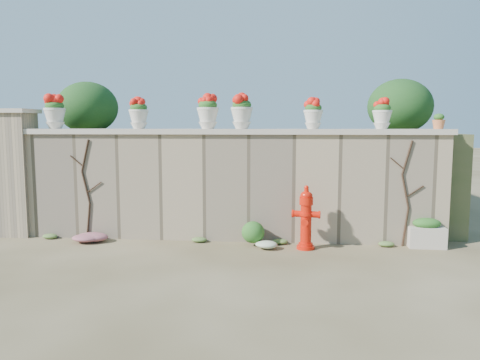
# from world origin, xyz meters

# --- Properties ---
(ground) EXTENTS (80.00, 80.00, 0.00)m
(ground) POSITION_xyz_m (0.00, 0.00, 0.00)
(ground) COLOR #4A3D25
(ground) RESTS_ON ground
(stone_wall) EXTENTS (8.00, 0.40, 2.00)m
(stone_wall) POSITION_xyz_m (0.00, 1.80, 1.00)
(stone_wall) COLOR #978365
(stone_wall) RESTS_ON ground
(wall_cap) EXTENTS (8.10, 0.52, 0.10)m
(wall_cap) POSITION_xyz_m (0.00, 1.80, 2.05)
(wall_cap) COLOR beige
(wall_cap) RESTS_ON stone_wall
(gate_pillar) EXTENTS (0.72, 0.72, 2.48)m
(gate_pillar) POSITION_xyz_m (-4.15, 1.80, 1.26)
(gate_pillar) COLOR #978365
(gate_pillar) RESTS_ON ground
(raised_fill) EXTENTS (9.00, 6.00, 2.00)m
(raised_fill) POSITION_xyz_m (0.00, 5.00, 1.00)
(raised_fill) COLOR #384C23
(raised_fill) RESTS_ON ground
(back_shrub_left) EXTENTS (1.30, 1.30, 1.10)m
(back_shrub_left) POSITION_xyz_m (-3.20, 3.00, 2.55)
(back_shrub_left) COLOR #143814
(back_shrub_left) RESTS_ON raised_fill
(back_shrub_right) EXTENTS (1.30, 1.30, 1.10)m
(back_shrub_right) POSITION_xyz_m (3.40, 3.00, 2.55)
(back_shrub_right) COLOR #143814
(back_shrub_right) RESTS_ON raised_fill
(vine_left) EXTENTS (0.60, 0.04, 1.91)m
(vine_left) POSITION_xyz_m (-2.67, 1.58, 0.99)
(vine_left) COLOR black
(vine_left) RESTS_ON ground
(vine_right) EXTENTS (0.60, 0.04, 1.91)m
(vine_right) POSITION_xyz_m (3.23, 1.58, 0.99)
(vine_right) COLOR black
(vine_right) RESTS_ON ground
(fire_hydrant) EXTENTS (0.49, 0.34, 1.12)m
(fire_hydrant) POSITION_xyz_m (1.45, 1.22, 0.56)
(fire_hydrant) COLOR red
(fire_hydrant) RESTS_ON ground
(planter_box) EXTENTS (0.65, 0.39, 0.53)m
(planter_box) POSITION_xyz_m (3.60, 1.55, 0.24)
(planter_box) COLOR beige
(planter_box) RESTS_ON ground
(green_shrub) EXTENTS (0.60, 0.54, 0.57)m
(green_shrub) POSITION_xyz_m (0.50, 1.39, 0.29)
(green_shrub) COLOR #1E5119
(green_shrub) RESTS_ON ground
(magenta_clump) EXTENTS (0.79, 0.53, 0.21)m
(magenta_clump) POSITION_xyz_m (-2.47, 1.27, 0.11)
(magenta_clump) COLOR #D1297D
(magenta_clump) RESTS_ON ground
(white_flowers) EXTENTS (0.54, 0.43, 0.19)m
(white_flowers) POSITION_xyz_m (0.81, 1.12, 0.10)
(white_flowers) COLOR white
(white_flowers) RESTS_ON ground
(urn_pot_0) EXTENTS (0.41, 0.41, 0.64)m
(urn_pot_0) POSITION_xyz_m (-3.34, 1.80, 2.41)
(urn_pot_0) COLOR beige
(urn_pot_0) RESTS_ON wall_cap
(urn_pot_1) EXTENTS (0.37, 0.37, 0.58)m
(urn_pot_1) POSITION_xyz_m (-1.69, 1.80, 2.39)
(urn_pot_1) COLOR beige
(urn_pot_1) RESTS_ON wall_cap
(urn_pot_2) EXTENTS (0.41, 0.41, 0.64)m
(urn_pot_2) POSITION_xyz_m (-0.37, 1.80, 2.41)
(urn_pot_2) COLOR beige
(urn_pot_2) RESTS_ON wall_cap
(urn_pot_3) EXTENTS (0.41, 0.41, 0.64)m
(urn_pot_3) POSITION_xyz_m (0.27, 1.80, 2.42)
(urn_pot_3) COLOR beige
(urn_pot_3) RESTS_ON wall_cap
(urn_pot_4) EXTENTS (0.35, 0.35, 0.55)m
(urn_pot_4) POSITION_xyz_m (1.58, 1.80, 2.37)
(urn_pot_4) COLOR beige
(urn_pot_4) RESTS_ON wall_cap
(urn_pot_5) EXTENTS (0.34, 0.34, 0.54)m
(urn_pot_5) POSITION_xyz_m (2.81, 1.80, 2.37)
(urn_pot_5) COLOR beige
(urn_pot_5) RESTS_ON wall_cap
(terracotta_pot) EXTENTS (0.22, 0.22, 0.27)m
(terracotta_pot) POSITION_xyz_m (3.80, 1.80, 2.22)
(terracotta_pot) COLOR #C86D3D
(terracotta_pot) RESTS_ON wall_cap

